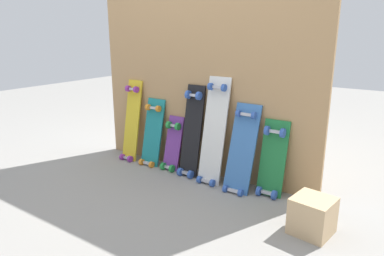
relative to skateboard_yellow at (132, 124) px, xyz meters
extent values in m
plane|color=gray|center=(0.74, 0.05, -0.36)|extent=(12.00, 12.00, 0.00)
cube|color=tan|center=(0.74, 0.12, 0.58)|extent=(2.18, 0.04, 1.88)
cube|color=gold|center=(0.00, 0.01, 0.00)|extent=(0.17, 0.18, 0.85)
cube|color=#B7B7BF|center=(0.00, -0.08, -0.33)|extent=(0.08, 0.04, 0.03)
cube|color=#B7B7BF|center=(0.00, 0.05, 0.34)|extent=(0.08, 0.04, 0.03)
cylinder|color=purple|center=(-0.05, -0.10, -0.33)|extent=(0.03, 0.06, 0.06)
cylinder|color=purple|center=(0.05, -0.10, -0.33)|extent=(0.03, 0.06, 0.06)
cylinder|color=purple|center=(-0.05, 0.03, 0.34)|extent=(0.03, 0.06, 0.06)
cylinder|color=purple|center=(0.05, 0.03, 0.34)|extent=(0.03, 0.06, 0.06)
cube|color=#197A7F|center=(0.26, 0.01, -0.08)|extent=(0.20, 0.18, 0.70)
cube|color=#B7B7BF|center=(0.26, -0.08, -0.34)|extent=(0.09, 0.04, 0.03)
cube|color=#B7B7BF|center=(0.26, 0.04, 0.18)|extent=(0.09, 0.04, 0.03)
cylinder|color=orange|center=(0.20, -0.09, -0.33)|extent=(0.03, 0.06, 0.06)
cylinder|color=orange|center=(0.33, -0.09, -0.33)|extent=(0.03, 0.06, 0.06)
cylinder|color=orange|center=(0.20, 0.03, 0.19)|extent=(0.03, 0.06, 0.06)
cylinder|color=orange|center=(0.33, 0.03, 0.19)|extent=(0.03, 0.06, 0.06)
cube|color=#6B338C|center=(0.50, 0.02, -0.15)|extent=(0.17, 0.16, 0.56)
cube|color=#B7B7BF|center=(0.50, -0.06, -0.33)|extent=(0.07, 0.04, 0.03)
cube|color=#B7B7BF|center=(0.50, 0.04, 0.05)|extent=(0.07, 0.04, 0.03)
cylinder|color=#268C3F|center=(0.45, -0.07, -0.33)|extent=(0.03, 0.07, 0.07)
cylinder|color=#268C3F|center=(0.55, -0.07, -0.33)|extent=(0.03, 0.07, 0.07)
cylinder|color=#268C3F|center=(0.45, 0.02, 0.05)|extent=(0.03, 0.07, 0.07)
cylinder|color=#268C3F|center=(0.55, 0.02, 0.05)|extent=(0.03, 0.07, 0.07)
cube|color=black|center=(0.72, 0.01, 0.01)|extent=(0.18, 0.18, 0.86)
cube|color=#B7B7BF|center=(0.72, -0.08, -0.33)|extent=(0.08, 0.04, 0.03)
cube|color=#B7B7BF|center=(0.72, 0.05, 0.35)|extent=(0.08, 0.04, 0.03)
cylinder|color=#3359B2|center=(0.67, -0.10, -0.33)|extent=(0.03, 0.07, 0.07)
cylinder|color=#3359B2|center=(0.78, -0.10, -0.33)|extent=(0.03, 0.07, 0.07)
cylinder|color=#3359B2|center=(0.67, 0.03, 0.36)|extent=(0.03, 0.07, 0.07)
cylinder|color=#3359B2|center=(0.78, 0.03, 0.36)|extent=(0.03, 0.07, 0.07)
cube|color=silver|center=(0.96, -0.01, 0.05)|extent=(0.21, 0.21, 0.96)
cube|color=#B7B7BF|center=(0.96, -0.11, -0.33)|extent=(0.09, 0.04, 0.03)
cube|color=#B7B7BF|center=(0.96, 0.05, 0.44)|extent=(0.09, 0.04, 0.03)
cylinder|color=#3359B2|center=(0.89, -0.13, -0.33)|extent=(0.03, 0.06, 0.06)
cylinder|color=#3359B2|center=(1.02, -0.13, -0.33)|extent=(0.03, 0.06, 0.06)
cylinder|color=#3359B2|center=(0.89, 0.03, 0.45)|extent=(0.03, 0.06, 0.06)
cylinder|color=#3359B2|center=(1.02, 0.03, 0.45)|extent=(0.03, 0.06, 0.06)
cube|color=#386BAD|center=(1.23, -0.03, -0.05)|extent=(0.22, 0.25, 0.76)
cube|color=#B7B7BF|center=(1.23, -0.15, -0.34)|extent=(0.10, 0.04, 0.03)
cube|color=#B7B7BF|center=(1.23, 0.04, 0.25)|extent=(0.10, 0.04, 0.03)
cylinder|color=#3359B2|center=(1.16, -0.16, -0.33)|extent=(0.03, 0.05, 0.05)
cylinder|color=#3359B2|center=(1.30, -0.16, -0.33)|extent=(0.03, 0.05, 0.05)
cylinder|color=#3359B2|center=(1.16, 0.02, 0.25)|extent=(0.03, 0.05, 0.05)
cylinder|color=#3359B2|center=(1.30, 0.02, 0.25)|extent=(0.03, 0.05, 0.05)
cube|color=#1E7238|center=(1.47, 0.02, -0.10)|extent=(0.20, 0.15, 0.65)
cube|color=#B7B7BF|center=(1.47, -0.05, -0.33)|extent=(0.09, 0.04, 0.03)
cube|color=#B7B7BF|center=(1.47, 0.05, 0.15)|extent=(0.09, 0.04, 0.03)
cylinder|color=#3359B2|center=(1.41, -0.07, -0.33)|extent=(0.03, 0.07, 0.07)
cylinder|color=#3359B2|center=(1.54, -0.07, -0.33)|extent=(0.03, 0.07, 0.07)
cylinder|color=#3359B2|center=(1.41, 0.03, 0.15)|extent=(0.03, 0.07, 0.07)
cylinder|color=#3359B2|center=(1.54, 0.03, 0.15)|extent=(0.03, 0.07, 0.07)
cube|color=tan|center=(1.91, -0.37, -0.24)|extent=(0.27, 0.27, 0.24)
camera|label=1|loc=(2.41, -2.47, 0.89)|focal=33.04mm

